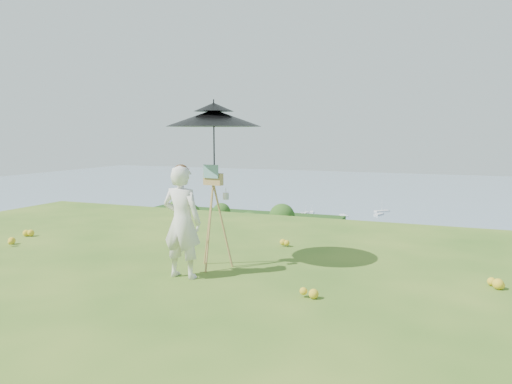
% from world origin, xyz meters
% --- Properties ---
extents(ground, '(14.00, 14.00, 0.00)m').
position_xyz_m(ground, '(0.00, 0.00, 0.00)').
color(ground, '#34611B').
rests_on(ground, ground).
extents(shoreline_tier, '(170.00, 28.00, 8.00)m').
position_xyz_m(shoreline_tier, '(0.00, 75.00, -36.00)').
color(shoreline_tier, '#6B6556').
rests_on(shoreline_tier, bay_water).
extents(bay_water, '(700.00, 700.00, 0.00)m').
position_xyz_m(bay_water, '(0.00, 240.00, -34.00)').
color(bay_water, '#718EA2').
rests_on(bay_water, ground).
extents(peninsula, '(90.00, 60.00, 12.00)m').
position_xyz_m(peninsula, '(-75.00, 155.00, -29.00)').
color(peninsula, '#14360E').
rests_on(peninsula, bay_water).
extents(slope_trees, '(110.00, 50.00, 6.00)m').
position_xyz_m(slope_trees, '(0.00, 35.00, -15.00)').
color(slope_trees, '#264A16').
rests_on(slope_trees, forest_slope).
extents(harbor_town, '(110.00, 22.00, 5.00)m').
position_xyz_m(harbor_town, '(0.00, 75.00, -29.50)').
color(harbor_town, silver).
rests_on(harbor_town, shoreline_tier).
extents(moored_boats, '(140.00, 140.00, 0.70)m').
position_xyz_m(moored_boats, '(-12.50, 161.00, -33.65)').
color(moored_boats, silver).
rests_on(moored_boats, bay_water).
extents(wildflowers, '(10.00, 10.50, 0.12)m').
position_xyz_m(wildflowers, '(0.00, 0.25, 0.06)').
color(wildflowers, gold).
rests_on(wildflowers, ground).
extents(painter, '(0.55, 0.36, 1.49)m').
position_xyz_m(painter, '(0.02, 1.76, 0.75)').
color(painter, silver).
rests_on(painter, ground).
extents(field_easel, '(0.62, 0.62, 1.47)m').
position_xyz_m(field_easel, '(0.19, 2.34, 0.74)').
color(field_easel, '#9F7342').
rests_on(field_easel, ground).
extents(sun_umbrella, '(1.36, 1.36, 1.16)m').
position_xyz_m(sun_umbrella, '(0.19, 2.37, 1.79)').
color(sun_umbrella, black).
rests_on(sun_umbrella, field_easel).
extents(painter_cap, '(0.20, 0.24, 0.10)m').
position_xyz_m(painter_cap, '(0.02, 1.76, 1.45)').
color(painter_cap, '#DA7786').
rests_on(painter_cap, painter).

